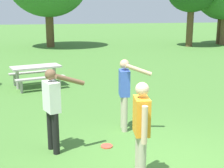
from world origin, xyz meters
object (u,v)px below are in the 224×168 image
at_px(person_catcher, 141,126).
at_px(tree_back_left, 222,1).
at_px(frisbee, 107,146).
at_px(picnic_table_near, 36,72).
at_px(person_bystander, 53,104).
at_px(person_thrower, 125,89).

xyz_separation_m(person_catcher, tree_back_left, (13.29, 18.34, 2.48)).
distance_m(frisbee, picnic_table_near, 5.65).
distance_m(person_bystander, frisbee, 1.41).
distance_m(person_thrower, person_catcher, 2.23).
bearing_deg(frisbee, person_thrower, 52.97).
bearing_deg(person_bystander, picnic_table_near, 92.88).
xyz_separation_m(person_thrower, picnic_table_near, (-1.92, 4.65, -0.40)).
xyz_separation_m(person_thrower, frisbee, (-0.61, -0.81, -0.95)).
distance_m(person_bystander, picnic_table_near, 5.42).
bearing_deg(person_catcher, person_thrower, 80.14).
xyz_separation_m(frisbee, tree_back_left, (13.53, 16.97, 3.41)).
xyz_separation_m(person_thrower, tree_back_left, (12.91, 16.15, 2.46)).
distance_m(person_thrower, frisbee, 1.39).
height_order(person_thrower, person_catcher, same).
xyz_separation_m(frisbee, picnic_table_near, (-1.31, 5.47, 0.55)).
xyz_separation_m(person_catcher, frisbee, (-0.23, 1.38, -0.93)).
height_order(picnic_table_near, tree_back_left, tree_back_left).
relative_size(person_bystander, frisbee, 6.81).
bearing_deg(tree_back_left, picnic_table_near, -142.22).
relative_size(person_thrower, tree_back_left, 0.33).
bearing_deg(person_thrower, tree_back_left, 51.36).
bearing_deg(tree_back_left, person_thrower, -128.64).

